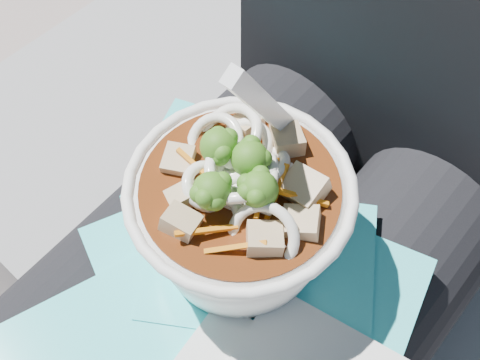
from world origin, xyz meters
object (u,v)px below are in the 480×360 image
Objects in this scene: person_body at (285,241)px; lap at (225,319)px; stone_ledge at (297,324)px; plastic_bag at (229,284)px; udon_bowl at (240,210)px.

lap is at bearing -90.00° from person_body.
stone_ledge is 2.08× the size of lap.
lap is (0.00, -0.15, 0.31)m from stone_ledge.
lap is 0.09m from plastic_bag.
udon_bowl is (-0.01, 0.03, 0.07)m from plastic_bag.
plastic_bag is (0.01, -0.15, 0.40)m from stone_ledge.
udon_bowl is at bearing 113.33° from plastic_bag.
plastic_bag is at bearing -66.67° from udon_bowl.
stone_ledge is 0.34m from person_body.
person_body is (-0.00, -0.06, 0.33)m from stone_ledge.
lap is at bearing -174.43° from plastic_bag.
person_body reaches higher than udon_bowl.
plastic_bag is (0.01, 0.00, 0.09)m from lap.
person_body is at bearing 94.19° from plastic_bag.
person_body is (-0.00, 0.09, 0.02)m from lap.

